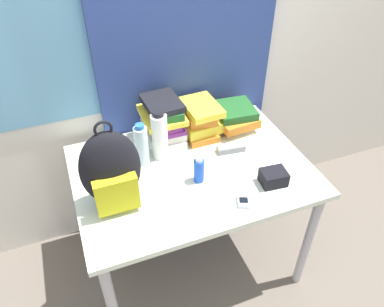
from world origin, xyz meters
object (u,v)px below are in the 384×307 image
(backpack, at_px, (111,171))
(sports_bottle, at_px, (160,136))
(book_stack_center, at_px, (200,119))
(sunglasses_case, at_px, (231,148))
(book_stack_right, at_px, (234,116))
(cell_phone, at_px, (243,201))
(book_stack_left, at_px, (163,122))
(camera_pouch, at_px, (273,177))
(water_bottle, at_px, (142,145))
(sunscreen_bottle, at_px, (199,170))

(backpack, relative_size, sports_bottle, 1.61)
(book_stack_center, relative_size, sunglasses_case, 1.68)
(book_stack_right, distance_m, cell_phone, 0.62)
(book_stack_left, relative_size, sunglasses_case, 1.70)
(sports_bottle, xyz_separation_m, sunglasses_case, (0.37, -0.10, -0.11))
(book_stack_center, height_order, book_stack_right, book_stack_center)
(book_stack_left, bearing_deg, sunglasses_case, -35.10)
(book_stack_right, relative_size, sunglasses_case, 1.78)
(book_stack_left, distance_m, cell_phone, 0.63)
(book_stack_center, xyz_separation_m, book_stack_right, (0.21, -0.00, -0.03))
(cell_phone, height_order, camera_pouch, camera_pouch)
(book_stack_center, bearing_deg, camera_pouch, -70.79)
(book_stack_center, xyz_separation_m, water_bottle, (-0.37, -0.13, 0.02))
(water_bottle, height_order, camera_pouch, water_bottle)
(cell_phone, bearing_deg, water_bottle, 128.60)
(cell_phone, bearing_deg, sunscreen_bottle, 122.79)
(camera_pouch, bearing_deg, water_bottle, 145.39)
(book_stack_right, distance_m, sports_bottle, 0.50)
(book_stack_right, relative_size, water_bottle, 1.16)
(cell_phone, distance_m, sunglasses_case, 0.38)
(book_stack_center, relative_size, sports_bottle, 0.95)
(book_stack_right, bearing_deg, backpack, -155.11)
(book_stack_left, bearing_deg, sunscreen_bottle, -80.94)
(book_stack_left, distance_m, water_bottle, 0.21)
(backpack, distance_m, book_stack_left, 0.51)
(sunscreen_bottle, bearing_deg, backpack, 179.30)
(water_bottle, distance_m, cell_phone, 0.58)
(book_stack_right, distance_m, water_bottle, 0.60)
(book_stack_left, bearing_deg, book_stack_center, -1.09)
(book_stack_center, distance_m, sunglasses_case, 0.25)
(water_bottle, height_order, sunscreen_bottle, water_bottle)
(sunscreen_bottle, bearing_deg, camera_pouch, -24.05)
(book_stack_left, relative_size, cell_phone, 2.77)
(book_stack_left, xyz_separation_m, sunglasses_case, (0.31, -0.22, -0.11))
(book_stack_center, height_order, sunglasses_case, book_stack_center)
(camera_pouch, bearing_deg, backpack, 168.32)
(cell_phone, xyz_separation_m, camera_pouch, (0.19, 0.07, 0.03))
(book_stack_right, height_order, sports_bottle, sports_bottle)
(book_stack_center, height_order, camera_pouch, book_stack_center)
(sunscreen_bottle, distance_m, sunglasses_case, 0.30)
(book_stack_center, relative_size, book_stack_right, 0.94)
(camera_pouch, bearing_deg, cell_phone, -161.18)
(book_stack_left, height_order, book_stack_right, book_stack_left)
(book_stack_left, relative_size, book_stack_center, 1.01)
(sunscreen_bottle, distance_m, cell_phone, 0.26)
(sunscreen_bottle, height_order, camera_pouch, sunscreen_bottle)
(cell_phone, bearing_deg, book_stack_left, 108.66)
(book_stack_right, height_order, camera_pouch, book_stack_right)
(cell_phone, bearing_deg, backpack, 158.14)
(book_stack_center, xyz_separation_m, sunglasses_case, (0.10, -0.21, -0.08))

